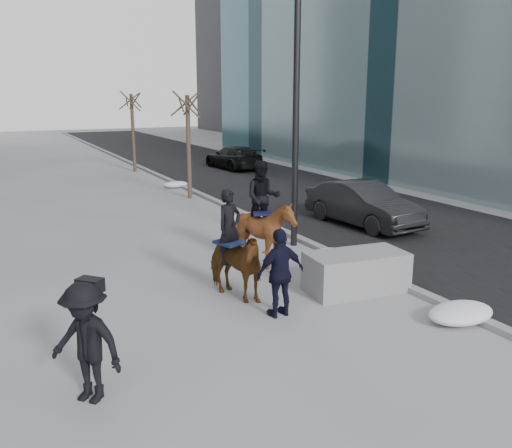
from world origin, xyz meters
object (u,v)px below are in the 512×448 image
planter (356,272)px  mounted_left (232,259)px  car_near (363,204)px  mounted_right (265,225)px

planter → mounted_left: mounted_left is taller
car_near → mounted_left: 7.65m
planter → mounted_left: size_ratio=0.93×
planter → mounted_right: (-0.99, 2.44, 0.63)m
mounted_left → car_near: bearing=31.7°
car_near → mounted_left: mounted_left is taller
mounted_right → mounted_left: bearing=-135.1°
mounted_right → car_near: bearing=26.2°
mounted_right → planter: bearing=-67.9°
mounted_left → mounted_right: size_ratio=0.88×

